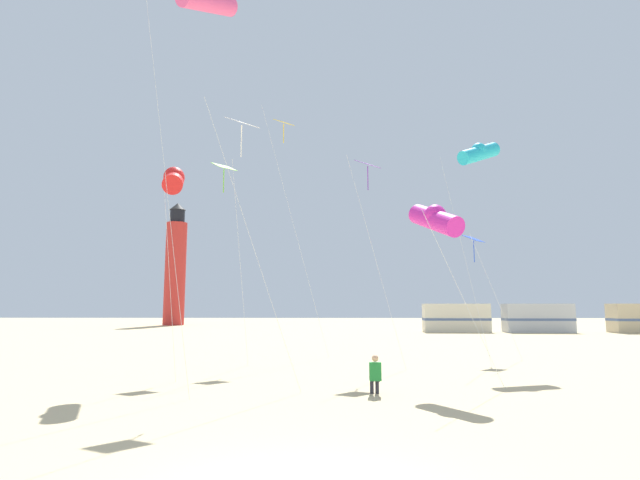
{
  "coord_description": "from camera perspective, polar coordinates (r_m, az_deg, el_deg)",
  "views": [
    {
      "loc": [
        0.49,
        -6.85,
        2.58
      ],
      "look_at": [
        0.13,
        8.46,
        4.63
      ],
      "focal_mm": 27.66,
      "sensor_mm": 36.0,
      "label": 1
    }
  ],
  "objects": [
    {
      "name": "kite_flyer_standing",
      "position": [
        15.06,
        6.39,
        -15.1
      ],
      "size": [
        0.34,
        0.51,
        1.16
      ],
      "rotation": [
        0.0,
        0.0,
        3.14
      ],
      "color": "#238438",
      "rests_on": "ground"
    },
    {
      "name": "kite_diamond_white",
      "position": [
        17.06,
        -8.97,
        12.28
      ],
      "size": [
        2.85,
        2.72,
        8.93
      ],
      "color": "silver",
      "rests_on": "ground"
    },
    {
      "name": "kite_tube_cyan",
      "position": [
        25.64,
        17.9,
        9.57
      ],
      "size": [
        3.06,
        2.78,
        10.71
      ],
      "color": "silver",
      "rests_on": "ground"
    },
    {
      "name": "kite_tube_magenta",
      "position": [
        17.16,
        13.18,
        2.39
      ],
      "size": [
        2.63,
        3.13,
        6.21
      ],
      "color": "silver",
      "rests_on": "ground"
    },
    {
      "name": "kite_tube_rainbow",
      "position": [
        19.84,
        -12.89,
        25.36
      ],
      "size": [
        3.04,
        3.29,
        14.04
      ],
      "color": "silver",
      "rests_on": "ground"
    },
    {
      "name": "kite_diamond_violet",
      "position": [
        22.34,
        5.6,
        7.9
      ],
      "size": [
        2.38,
        1.99,
        9.12
      ],
      "color": "silver",
      "rests_on": "ground"
    },
    {
      "name": "kite_diamond_blue",
      "position": [
        26.17,
        17.45,
        -0.29
      ],
      "size": [
        2.62,
        2.49,
        6.18
      ],
      "color": "silver",
      "rests_on": "ground"
    },
    {
      "name": "kite_diamond_lime",
      "position": [
        22.74,
        -10.93,
        7.48
      ],
      "size": [
        1.77,
        1.77,
        9.01
      ],
      "color": "silver",
      "rests_on": "ground"
    },
    {
      "name": "kite_tube_scarlet",
      "position": [
        18.96,
        -16.54,
        6.65
      ],
      "size": [
        1.35,
        2.59,
        7.86
      ],
      "color": "silver",
      "rests_on": "ground"
    },
    {
      "name": "kite_diamond_gold",
      "position": [
        28.13,
        -4.11,
        12.26
      ],
      "size": [
        3.42,
        3.12,
        13.02
      ],
      "color": "silver",
      "rests_on": "ground"
    },
    {
      "name": "lighthouse_distant",
      "position": [
        70.36,
        -16.38,
        -3.04
      ],
      "size": [
        2.8,
        2.8,
        16.8
      ],
      "color": "red",
      "rests_on": "ground"
    },
    {
      "name": "rv_van_cream",
      "position": [
        51.77,
        15.44,
        -8.68
      ],
      "size": [
        6.55,
        2.66,
        2.8
      ],
      "rotation": [
        0.0,
        0.0,
        -0.05
      ],
      "color": "beige",
      "rests_on": "ground"
    },
    {
      "name": "rv_van_silver",
      "position": [
        53.62,
        23.87,
        -8.26
      ],
      "size": [
        6.54,
        2.63,
        2.8
      ],
      "rotation": [
        0.0,
        0.0,
        -0.05
      ],
      "color": "#B7BABF",
      "rests_on": "ground"
    }
  ]
}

